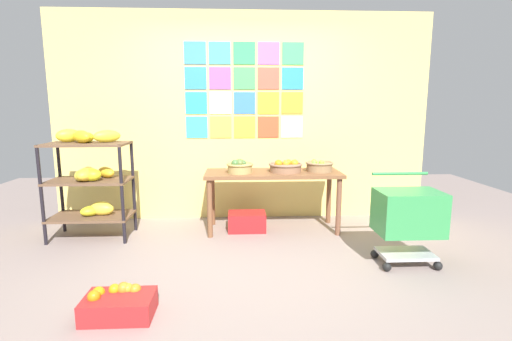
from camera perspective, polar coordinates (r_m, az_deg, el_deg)
The scene contains 10 objects.
ground at distance 3.55m, azimuth -1.56°, elevation -14.38°, with size 9.14×9.14×0.00m, color gray.
back_wall_with_art at distance 4.85m, azimuth -2.06°, elevation 8.10°, with size 4.78×0.07×2.62m.
banana_shelf_unit at distance 4.50m, azimuth -23.87°, elevation -0.57°, with size 0.86×0.52×1.21m.
display_table at distance 4.39m, azimuth 2.60°, elevation -1.37°, with size 1.57×0.58×0.70m.
fruit_basket_right at distance 4.29m, azimuth -2.50°, elevation 0.63°, with size 0.30×0.30×0.16m.
fruit_basket_back_right at distance 4.37m, azimuth 4.54°, elevation 0.60°, with size 0.39×0.39×0.15m.
fruit_basket_centre at distance 4.44m, azimuth 9.59°, elevation 0.69°, with size 0.32×0.32×0.14m.
produce_crate_under_table at distance 4.48m, azimuth -1.39°, elevation -7.75°, with size 0.44×0.30×0.22m, color #AC1C1F.
orange_crate_foreground at distance 2.94m, azimuth -20.16°, elevation -18.52°, with size 0.48×0.30×0.21m.
shopping_cart at distance 3.72m, azimuth 22.13°, elevation -6.30°, with size 0.57×0.44×0.83m.
Camera 1 is at (-0.07, -3.25, 1.45)m, focal length 26.31 mm.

